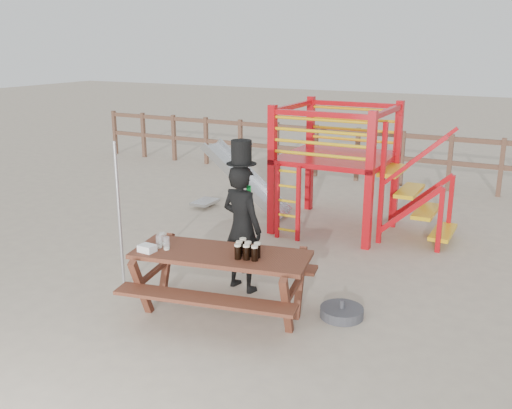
# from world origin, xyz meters

# --- Properties ---
(ground) EXTENTS (60.00, 60.00, 0.00)m
(ground) POSITION_xyz_m (0.00, 0.00, 0.00)
(ground) COLOR #B9A990
(ground) RESTS_ON ground
(back_fence) EXTENTS (15.09, 0.09, 1.20)m
(back_fence) POSITION_xyz_m (0.00, 7.00, 0.74)
(back_fence) COLOR brown
(back_fence) RESTS_ON ground
(playground_fort) EXTENTS (4.71, 1.84, 2.10)m
(playground_fort) POSITION_xyz_m (0.12, 3.58, 1.07)
(playground_fort) COLOR red
(playground_fort) RESTS_ON ground
(picnic_table) EXTENTS (2.21, 1.72, 0.77)m
(picnic_table) POSITION_xyz_m (0.16, -0.10, 0.49)
(picnic_table) COLOR brown
(picnic_table) RESTS_ON ground
(man_with_hat) EXTENTS (0.67, 0.52, 1.92)m
(man_with_hat) POSITION_xyz_m (0.02, 0.66, 0.86)
(man_with_hat) COLOR black
(man_with_hat) RESTS_ON ground
(metal_pole) EXTENTS (0.04, 0.04, 1.90)m
(metal_pole) POSITION_xyz_m (-1.36, -0.00, 0.95)
(metal_pole) COLOR #B2B2B7
(metal_pole) RESTS_ON ground
(parasol_base) EXTENTS (0.50, 0.50, 0.21)m
(parasol_base) POSITION_xyz_m (1.41, 0.49, 0.06)
(parasol_base) COLOR #3D3D42
(parasol_base) RESTS_ON ground
(paper_bag) EXTENTS (0.19, 0.15, 0.08)m
(paper_bag) POSITION_xyz_m (-0.59, -0.45, 0.81)
(paper_bag) COLOR white
(paper_bag) RESTS_ON picnic_table
(stout_pints) EXTENTS (0.30, 0.27, 0.17)m
(stout_pints) POSITION_xyz_m (0.49, -0.10, 0.86)
(stout_pints) COLOR black
(stout_pints) RESTS_ON picnic_table
(empty_glasses) EXTENTS (0.21, 0.17, 0.15)m
(empty_glasses) POSITION_xyz_m (-0.52, -0.26, 0.84)
(empty_glasses) COLOR silver
(empty_glasses) RESTS_ON picnic_table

